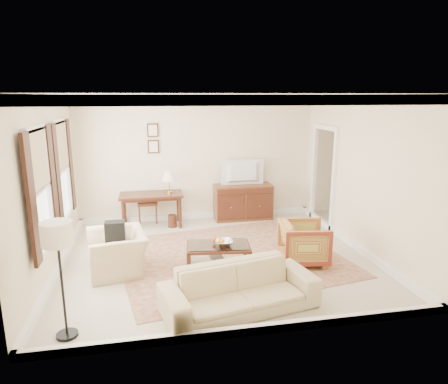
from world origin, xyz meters
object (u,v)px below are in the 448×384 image
object	(u,v)px
sofa	(240,282)
sideboard	(243,202)
writing_desk	(151,199)
tv	(244,165)
striped_armchair	(304,241)
coffee_table	(218,250)
club_armchair	(117,245)

from	to	relation	value
sofa	sideboard	bearing A→B (deg)	63.92
writing_desk	tv	world-z (taller)	tv
striped_armchair	sofa	distance (m)	1.99
sideboard	sofa	bearing A→B (deg)	-104.16
writing_desk	sofa	bearing A→B (deg)	-74.13
sofa	coffee_table	bearing A→B (deg)	80.34
writing_desk	club_armchair	bearing A→B (deg)	-104.65
writing_desk	tv	distance (m)	2.25
striped_armchair	tv	bearing A→B (deg)	17.87
tv	striped_armchair	xyz separation A→B (m)	(0.44, -2.71, -0.91)
striped_armchair	sofa	xyz separation A→B (m)	(-1.47, -1.35, 0.01)
coffee_table	club_armchair	size ratio (longest dim) A/B	1.07
sideboard	club_armchair	world-z (taller)	club_armchair
sideboard	striped_armchair	world-z (taller)	sideboard
club_armchair	sofa	size ratio (longest dim) A/B	0.49
club_armchair	sideboard	bearing A→B (deg)	122.22
sideboard	coffee_table	xyz separation A→B (m)	(-1.08, -2.71, -0.08)
striped_armchair	club_armchair	size ratio (longest dim) A/B	0.78
sideboard	club_armchair	xyz separation A→B (m)	(-2.75, -2.47, 0.04)
sideboard	sofa	world-z (taller)	sideboard
sideboard	club_armchair	distance (m)	3.69
sideboard	sofa	xyz separation A→B (m)	(-1.03, -4.07, -0.00)
sideboard	striped_armchair	xyz separation A→B (m)	(0.44, -2.73, -0.01)
writing_desk	tv	bearing A→B (deg)	3.59
coffee_table	tv	bearing A→B (deg)	68.11
writing_desk	tv	xyz separation A→B (m)	(2.14, 0.13, 0.67)
club_armchair	sofa	world-z (taller)	club_armchair
coffee_table	club_armchair	world-z (taller)	club_armchair
writing_desk	sofa	size ratio (longest dim) A/B	0.65
coffee_table	sofa	distance (m)	1.36
tv	striped_armchair	world-z (taller)	tv
sideboard	writing_desk	bearing A→B (deg)	-175.88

